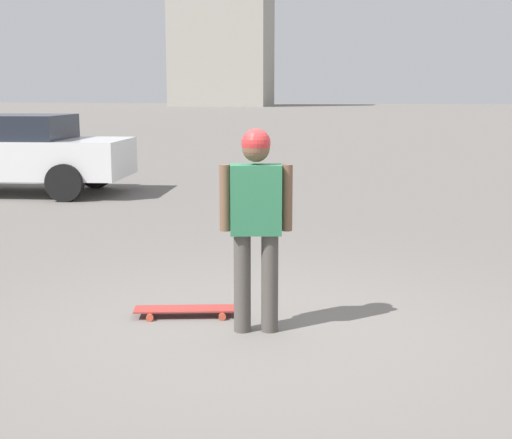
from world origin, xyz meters
name	(u,v)px	position (x,y,z in m)	size (l,w,h in m)	color
ground_plane	(256,331)	(0.00, 0.00, 0.00)	(220.00, 220.00, 0.00)	slate
person	(256,212)	(0.00, 0.00, 0.97)	(0.56, 0.28, 1.63)	#4C4742
skateboard	(187,310)	(-0.66, 0.25, 0.06)	(0.92, 0.42, 0.07)	#A5332D
car_parked_near	(10,152)	(-6.10, 6.82, 0.78)	(4.63, 2.36, 1.48)	silver
building_block_distant	(221,23)	(-21.98, 86.70, 10.57)	(12.51, 8.01, 21.13)	#9E998E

